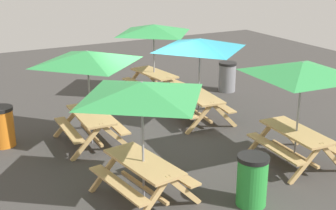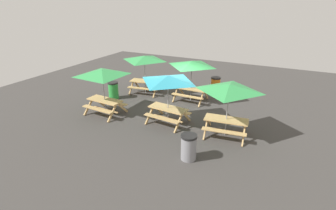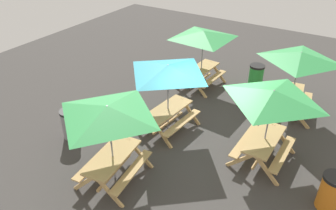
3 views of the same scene
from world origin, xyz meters
name	(u,v)px [view 1 (image 1 of 3)]	position (x,y,z in m)	size (l,w,h in m)	color
ground_plane	(155,132)	(0.00, 0.00, 0.00)	(24.00, 24.00, 0.00)	#3D3A38
picnic_table_0	(200,50)	(-0.20, 1.44, 1.99)	(2.18, 2.18, 2.34)	tan
picnic_table_1	(88,64)	(-0.09, -1.68, 1.99)	(2.04, 2.04, 2.34)	tan
picnic_table_2	(302,76)	(3.08, 1.92, 1.99)	(2.82, 2.82, 2.34)	tan
picnic_table_3	(142,99)	(2.90, -1.68, 1.99)	(2.27, 2.27, 2.34)	tan
picnic_table_4	(154,34)	(-2.93, 1.44, 1.99)	(2.22, 2.22, 2.34)	tan
trash_bin_green	(252,180)	(4.06, -0.03, 0.49)	(0.59, 0.59, 0.98)	green
trash_bin_gray	(227,77)	(-2.19, 3.78, 0.49)	(0.59, 0.59, 0.98)	gray
trash_bin_orange	(2,126)	(-0.94, -3.61, 0.49)	(0.59, 0.59, 0.98)	orange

